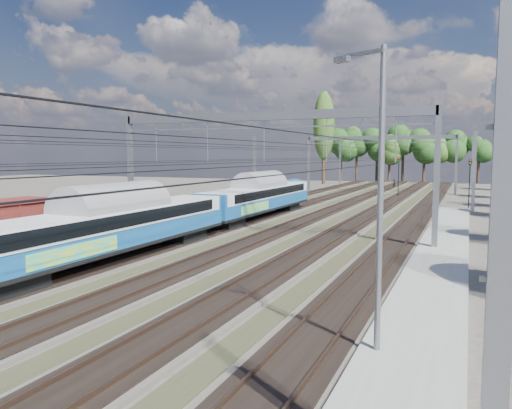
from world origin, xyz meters
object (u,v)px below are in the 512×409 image
at_px(signal_near, 399,172).
at_px(lamp_post, 377,192).
at_px(worker, 394,184).
at_px(signal_far, 470,177).
at_px(emu_train, 109,219).

bearing_deg(signal_near, lamp_post, -91.14).
distance_m(worker, signal_far, 32.54).
distance_m(signal_near, signal_far, 14.62).
bearing_deg(lamp_post, worker, 121.59).
bearing_deg(emu_train, signal_far, 65.94).
height_order(emu_train, lamp_post, lamp_post).
bearing_deg(worker, emu_train, 159.09).
height_order(emu_train, signal_far, signal_far).
xyz_separation_m(worker, lamp_post, (9.87, -77.11, 4.10)).
height_order(worker, signal_far, signal_far).
bearing_deg(emu_train, lamp_post, -24.41).
distance_m(signal_far, lamp_post, 47.20).
bearing_deg(worker, signal_near, 172.95).
height_order(emu_train, worker, emu_train).
xyz_separation_m(worker, signal_near, (3.07, -18.69, 2.73)).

